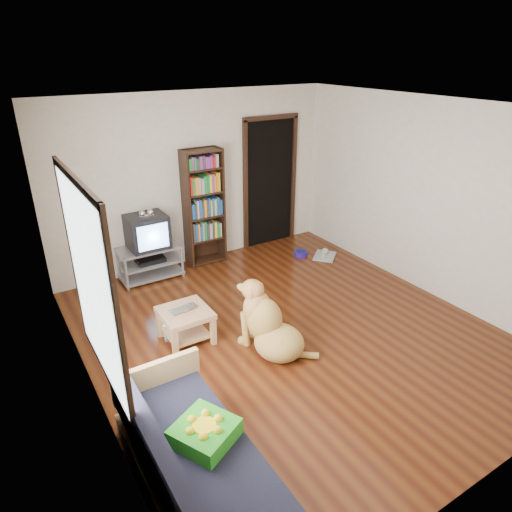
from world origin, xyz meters
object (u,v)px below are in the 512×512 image
dog_bowl (301,253)px  tv_stand (150,261)px  laptop (186,311)px  dog (269,327)px  green_cushion (205,432)px  coffee_table (185,320)px  grey_rag (325,256)px  crt_tv (147,231)px  bookshelf (203,201)px  sofa (194,466)px

dog_bowl → tv_stand: (-2.37, 0.54, 0.23)m
laptop → tv_stand: bearing=77.3°
laptop → dog: (0.71, -0.64, -0.10)m
laptop → tv_stand: size_ratio=0.36×
green_cushion → coffee_table: 1.95m
dog_bowl → grey_rag: (0.30, -0.25, -0.03)m
laptop → grey_rag: size_ratio=0.80×
dog → crt_tv: bearing=101.6°
laptop → dog: bearing=-47.7°
green_cushion → tv_stand: (0.85, 3.59, -0.22)m
grey_rag → coffee_table: coffee_table is taller
dog_bowl → crt_tv: 2.54m
grey_rag → coffee_table: (-2.88, -0.95, 0.27)m
crt_tv → bookshelf: bookshelf is taller
tv_stand → sofa: size_ratio=0.50×
crt_tv → coffee_table: crt_tv is taller
coffee_table → tv_stand: bearing=83.1°
laptop → sofa: size_ratio=0.18×
coffee_table → dog: (0.71, -0.67, 0.03)m
sofa → tv_stand: bearing=75.0°
bookshelf → dog_bowl: bearing=-24.2°
laptop → dog_bowl: size_ratio=1.46×
sofa → dog: (1.47, 1.21, 0.05)m
crt_tv → bookshelf: (0.95, 0.07, 0.26)m
bookshelf → dog: 2.64m
grey_rag → bookshelf: size_ratio=0.22×
green_cushion → crt_tv: bearing=50.0°
tv_stand → crt_tv: bearing=90.0°
tv_stand → crt_tv: crt_tv is taller
bookshelf → coffee_table: 2.30m
bookshelf → dog: bearing=-100.1°
dog_bowl → grey_rag: 0.39m
laptop → dog_bowl: (2.58, 1.23, -0.37)m
dog → dog_bowl: bearing=45.0°
dog_bowl → dog: (-1.87, -1.87, 0.27)m
crt_tv → dog: 2.53m
dog_bowl → coffee_table: 2.86m
green_cushion → dog: bearing=14.1°
bookshelf → coffee_table: bookshelf is taller
laptop → grey_rag: (2.88, 0.98, -0.40)m
dog_bowl → bookshelf: bearing=155.8°
green_cushion → tv_stand: green_cushion is taller
dog_bowl → bookshelf: bookshelf is taller
grey_rag → coffee_table: 3.05m
dog_bowl → dog: 2.66m
grey_rag → sofa: (-3.65, -2.84, 0.25)m
green_cushion → crt_tv: (0.85, 3.61, 0.25)m
tv_stand → coffee_table: (-0.21, -1.75, 0.01)m
grey_rag → crt_tv: (-2.67, 0.82, 0.73)m
grey_rag → bookshelf: 2.17m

